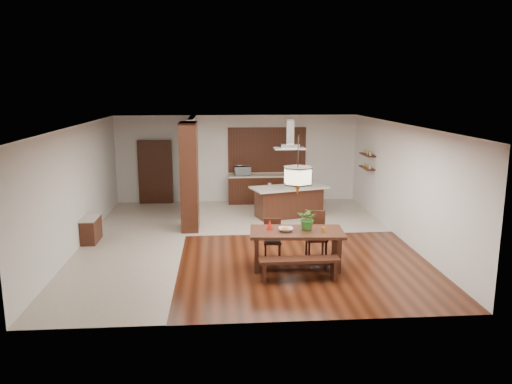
{
  "coord_description": "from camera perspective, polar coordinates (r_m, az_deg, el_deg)",
  "views": [
    {
      "loc": [
        -0.6,
        -12.04,
        3.78
      ],
      "look_at": [
        0.3,
        0.0,
        1.25
      ],
      "focal_mm": 35.0,
      "sensor_mm": 36.0,
      "label": 1
    }
  ],
  "objects": [
    {
      "name": "dining_chair_right",
      "position": [
        11.31,
        6.9,
        -4.98
      ],
      "size": [
        0.47,
        0.47,
        1.05
      ],
      "primitive_type": null,
      "rotation": [
        0.0,
        0.0,
        -0.01
      ],
      "color": "black",
      "rests_on": "ground"
    },
    {
      "name": "kitchen_island",
      "position": [
        14.88,
        3.79,
        -1.05
      ],
      "size": [
        2.41,
        1.57,
        0.92
      ],
      "rotation": [
        0.0,
        0.0,
        0.29
      ],
      "color": "black",
      "rests_on": "ground"
    },
    {
      "name": "hallway_console",
      "position": [
        13.12,
        -18.32,
        -4.1
      ],
      "size": [
        0.37,
        0.88,
        0.63
      ],
      "primitive_type": "cube",
      "color": "black",
      "rests_on": "ground"
    },
    {
      "name": "hallway_doorway",
      "position": [
        16.8,
        -11.41,
        2.24
      ],
      "size": [
        1.1,
        0.2,
        2.1
      ],
      "primitive_type": "cube",
      "color": "black",
      "rests_on": "ground"
    },
    {
      "name": "tile_hallway",
      "position": [
        12.8,
        -13.81,
        -5.67
      ],
      "size": [
        2.5,
        9.0,
        0.01
      ],
      "primitive_type": "cube",
      "color": "#C2B3A1",
      "rests_on": "ground"
    },
    {
      "name": "microwave",
      "position": [
        16.49,
        -1.58,
        2.45
      ],
      "size": [
        0.57,
        0.43,
        0.29
      ],
      "primitive_type": "imported",
      "rotation": [
        0.0,
        0.0,
        0.17
      ],
      "color": "silver",
      "rests_on": "rear_counter"
    },
    {
      "name": "kitchen_window",
      "position": [
        16.7,
        1.25,
        4.84
      ],
      "size": [
        2.6,
        0.08,
        1.5
      ],
      "primitive_type": "cube",
      "color": "#A76232",
      "rests_on": "room_shell"
    },
    {
      "name": "shelf_lower",
      "position": [
        15.49,
        12.56,
        2.71
      ],
      "size": [
        0.26,
        0.9,
        0.04
      ],
      "primitive_type": "cube",
      "color": "black",
      "rests_on": "room_shell"
    },
    {
      "name": "shelf_upper",
      "position": [
        15.44,
        12.62,
        4.17
      ],
      "size": [
        0.26,
        0.9,
        0.04
      ],
      "primitive_type": "cube",
      "color": "black",
      "rests_on": "room_shell"
    },
    {
      "name": "island_cup",
      "position": [
        14.72,
        5.29,
        0.77
      ],
      "size": [
        0.16,
        0.16,
        0.1
      ],
      "primitive_type": "imported",
      "rotation": [
        0.0,
        0.0,
        0.34
      ],
      "color": "silver",
      "rests_on": "kitchen_island"
    },
    {
      "name": "gold_ornament",
      "position": [
        10.53,
        7.72,
        -4.3
      ],
      "size": [
        0.1,
        0.1,
        0.11
      ],
      "primitive_type": "cylinder",
      "rotation": [
        0.0,
        0.0,
        -0.35
      ],
      "color": "gold",
      "rests_on": "dining_table"
    },
    {
      "name": "partition_stub",
      "position": [
        15.54,
        -7.19,
        3.11
      ],
      "size": [
        0.18,
        2.4,
        2.9
      ],
      "primitive_type": "cube",
      "color": "silver",
      "rests_on": "ground"
    },
    {
      "name": "napkin_cone",
      "position": [
        10.61,
        1.58,
        -3.75
      ],
      "size": [
        0.18,
        0.18,
        0.22
      ],
      "primitive_type": "cone",
      "rotation": [
        0.0,
        0.0,
        0.36
      ],
      "color": "red",
      "rests_on": "dining_table"
    },
    {
      "name": "foliage_plant",
      "position": [
        10.64,
        5.96,
        -3.02
      ],
      "size": [
        0.55,
        0.52,
        0.49
      ],
      "primitive_type": "imported",
      "rotation": [
        0.0,
        0.0,
        -0.41
      ],
      "color": "#2E7125",
      "rests_on": "dining_table"
    },
    {
      "name": "rear_counter",
      "position": [
        16.65,
        1.32,
        0.38
      ],
      "size": [
        2.6,
        0.62,
        0.95
      ],
      "color": "black",
      "rests_on": "ground"
    },
    {
      "name": "soffit_band",
      "position": [
        12.09,
        -1.43,
        7.58
      ],
      "size": [
        8.0,
        9.0,
        0.02
      ],
      "primitive_type": "cube",
      "color": "#421E10",
      "rests_on": "room_shell"
    },
    {
      "name": "dining_bench",
      "position": [
        10.12,
        4.95,
        -8.77
      ],
      "size": [
        1.61,
        0.37,
        0.45
      ],
      "primitive_type": null,
      "rotation": [
        0.0,
        0.0,
        0.01
      ],
      "color": "black",
      "rests_on": "ground"
    },
    {
      "name": "tile_kitchen",
      "position": [
        15.14,
        2.88,
        -2.63
      ],
      "size": [
        5.5,
        4.0,
        0.01
      ],
      "primitive_type": "cube",
      "color": "#C2B3A1",
      "rests_on": "ground"
    },
    {
      "name": "pendant_lantern",
      "position": [
        10.3,
        4.82,
        3.22
      ],
      "size": [
        0.64,
        0.64,
        1.31
      ],
      "primitive_type": null,
      "color": "#FAEAC0",
      "rests_on": "room_shell"
    },
    {
      "name": "dining_table",
      "position": [
        10.67,
        4.66,
        -5.54
      ],
      "size": [
        2.03,
        1.13,
        0.82
      ],
      "rotation": [
        0.0,
        0.0,
        -0.07
      ],
      "color": "black",
      "rests_on": "ground"
    },
    {
      "name": "range_hood",
      "position": [
        14.57,
        3.89,
        6.62
      ],
      "size": [
        0.9,
        0.55,
        0.87
      ],
      "primitive_type": null,
      "color": "silver",
      "rests_on": "room_shell"
    },
    {
      "name": "room_shell",
      "position": [
        12.18,
        -1.41,
        3.72
      ],
      "size": [
        9.0,
        9.04,
        2.92
      ],
      "color": "black",
      "rests_on": "ground"
    },
    {
      "name": "partition_pier",
      "position": [
        13.47,
        -7.62,
        1.76
      ],
      "size": [
        0.45,
        1.0,
        2.9
      ],
      "primitive_type": "cube",
      "color": "black",
      "rests_on": "ground"
    },
    {
      "name": "dining_chair_left",
      "position": [
        11.26,
        1.9,
        -5.42
      ],
      "size": [
        0.42,
        0.42,
        0.88
      ],
      "primitive_type": null,
      "rotation": [
        0.0,
        0.0,
        -0.08
      ],
      "color": "black",
      "rests_on": "ground"
    },
    {
      "name": "fruit_bowl",
      "position": [
        10.54,
        3.42,
        -4.29
      ],
      "size": [
        0.31,
        0.31,
        0.07
      ],
      "primitive_type": "imported",
      "rotation": [
        0.0,
        0.0,
        -0.05
      ],
      "color": "beige",
      "rests_on": "dining_table"
    }
  ]
}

